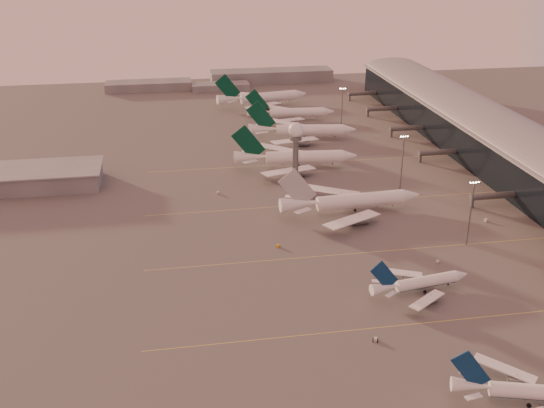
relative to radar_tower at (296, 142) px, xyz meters
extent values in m
plane|color=#5D5B5B|center=(-5.00, -120.00, -20.95)|extent=(700.00, 700.00, 0.00)
cube|color=#DECF4E|center=(25.00, -110.00, -20.94)|extent=(180.00, 0.25, 0.02)
cube|color=#DECF4E|center=(25.00, -65.00, -20.94)|extent=(180.00, 0.25, 0.02)
cube|color=#DECF4E|center=(25.00, -20.00, -20.94)|extent=(180.00, 0.25, 0.02)
cube|color=#DECF4E|center=(25.00, 30.00, -20.94)|extent=(180.00, 0.25, 0.02)
cube|color=black|center=(103.00, -10.00, -11.95)|extent=(36.00, 360.00, 18.00)
cylinder|color=gray|center=(103.00, -10.00, -2.95)|extent=(10.08, 360.00, 10.08)
cube|color=gray|center=(103.00, -10.00, -2.75)|extent=(40.00, 362.00, 0.80)
cylinder|color=#56595E|center=(77.00, -34.00, -16.45)|extent=(22.00, 2.80, 2.80)
cube|color=#56595E|center=(67.00, -34.00, -18.75)|extent=(1.20, 1.20, 4.40)
cylinder|color=#56595E|center=(77.00, 22.00, -16.45)|extent=(22.00, 2.80, 2.80)
cube|color=#56595E|center=(67.00, 22.00, -18.75)|extent=(1.20, 1.20, 4.40)
cylinder|color=#56595E|center=(77.00, 64.00, -16.45)|extent=(22.00, 2.80, 2.80)
cube|color=#56595E|center=(67.00, 64.00, -18.75)|extent=(1.20, 1.20, 4.40)
cylinder|color=#56595E|center=(77.00, 106.00, -16.45)|extent=(22.00, 2.80, 2.80)
cube|color=#56595E|center=(67.00, 106.00, -18.75)|extent=(1.20, 1.20, 4.40)
cylinder|color=#56595E|center=(77.00, 146.00, -16.45)|extent=(22.00, 2.80, 2.80)
cube|color=#56595E|center=(67.00, 146.00, -18.75)|extent=(1.20, 1.20, 4.40)
cube|color=slate|center=(-125.00, 20.00, -16.95)|extent=(80.00, 25.00, 8.00)
cube|color=gray|center=(-125.00, 20.00, -12.75)|extent=(82.00, 27.00, 0.60)
cylinder|color=#56595E|center=(0.00, 0.00, -9.95)|extent=(2.60, 2.60, 22.00)
cylinder|color=#56595E|center=(0.00, 0.00, 1.55)|extent=(5.20, 5.20, 1.20)
sphere|color=white|center=(0.00, 0.00, 5.45)|extent=(6.40, 6.40, 6.40)
cylinder|color=#56595E|center=(0.00, 0.00, 9.15)|extent=(0.16, 0.16, 2.00)
cylinder|color=#56595E|center=(50.00, -65.00, -8.45)|extent=(0.56, 0.56, 25.00)
cube|color=#56595E|center=(50.00, -65.00, 3.55)|extent=(3.60, 0.25, 0.25)
sphere|color=#FFEABF|center=(48.50, -65.00, 3.15)|extent=(0.56, 0.56, 0.56)
sphere|color=#FFEABF|center=(49.50, -65.00, 3.15)|extent=(0.56, 0.56, 0.56)
sphere|color=#FFEABF|center=(50.50, -65.00, 3.15)|extent=(0.56, 0.56, 0.56)
sphere|color=#FFEABF|center=(51.50, -65.00, 3.15)|extent=(0.56, 0.56, 0.56)
cylinder|color=#56595E|center=(45.00, -10.00, -8.45)|extent=(0.56, 0.56, 25.00)
cube|color=#56595E|center=(45.00, -10.00, 3.55)|extent=(3.60, 0.25, 0.25)
sphere|color=#FFEABF|center=(43.50, -10.00, 3.15)|extent=(0.56, 0.56, 0.56)
sphere|color=#FFEABF|center=(44.50, -10.00, 3.15)|extent=(0.56, 0.56, 0.56)
sphere|color=#FFEABF|center=(45.50, -10.00, 3.15)|extent=(0.56, 0.56, 0.56)
sphere|color=#FFEABF|center=(46.50, -10.00, 3.15)|extent=(0.56, 0.56, 0.56)
cylinder|color=#56595E|center=(43.00, 80.00, -8.45)|extent=(0.56, 0.56, 25.00)
cube|color=#56595E|center=(43.00, 80.00, 3.55)|extent=(3.60, 0.25, 0.25)
sphere|color=#FFEABF|center=(41.50, 80.00, 3.15)|extent=(0.56, 0.56, 0.56)
sphere|color=#FFEABF|center=(42.50, 80.00, 3.15)|extent=(0.56, 0.56, 0.56)
sphere|color=#FFEABF|center=(43.50, 80.00, 3.15)|extent=(0.56, 0.56, 0.56)
sphere|color=#FFEABF|center=(44.50, 80.00, 3.15)|extent=(0.56, 0.56, 0.56)
cube|color=slate|center=(-65.00, 200.00, -17.95)|extent=(60.00, 18.00, 6.00)
cube|color=slate|center=(25.00, 210.00, -16.45)|extent=(90.00, 20.00, 9.00)
cube|color=slate|center=(-15.00, 190.00, -18.45)|extent=(40.00, 15.00, 5.00)
cylinder|color=white|center=(28.50, -146.76, -17.95)|extent=(21.72, 9.65, 3.67)
cylinder|color=navy|center=(28.50, -146.76, -18.78)|extent=(21.01, 8.54, 2.64)
cone|color=white|center=(13.83, -142.41, -17.50)|extent=(9.71, 6.09, 3.67)
cube|color=white|center=(26.00, -136.59, -18.60)|extent=(13.66, 13.51, 1.15)
cylinder|color=gray|center=(27.91, -139.39, -20.27)|extent=(4.68, 3.47, 2.39)
cube|color=gray|center=(27.91, -139.39, -19.24)|extent=(0.35, 0.31, 1.47)
cube|color=navy|center=(13.40, -142.28, -12.95)|extent=(9.76, 3.19, 10.94)
cube|color=white|center=(12.68, -146.42, -17.40)|extent=(4.37, 2.23, 0.24)
cube|color=white|center=(15.05, -138.42, -17.40)|extent=(4.13, 3.97, 0.24)
cylinder|color=black|center=(27.44, -144.22, -20.42)|extent=(1.16, 0.77, 1.06)
cylinder|color=black|center=(26.23, -148.30, -20.42)|extent=(1.16, 0.77, 1.06)
cylinder|color=white|center=(23.13, -93.02, -18.03)|extent=(21.29, 6.71, 3.57)
cylinder|color=navy|center=(23.13, -93.02, -18.84)|extent=(20.73, 5.66, 2.57)
cone|color=white|center=(35.51, -91.12, -18.03)|extent=(4.56, 4.15, 3.57)
cone|color=white|center=(8.40, -95.28, -17.59)|extent=(9.24, 4.87, 3.57)
cube|color=white|center=(19.37, -102.49, -18.66)|extent=(14.28, 11.90, 1.12)
cylinder|color=gray|center=(21.58, -100.05, -20.29)|extent=(4.37, 2.91, 2.32)
cube|color=gray|center=(21.58, -100.05, -19.28)|extent=(0.31, 0.28, 1.43)
cube|color=white|center=(16.70, -85.11, -18.66)|extent=(15.50, 8.34, 1.12)
cylinder|color=gray|center=(19.55, -86.78, -20.29)|extent=(4.37, 2.91, 2.32)
cube|color=gray|center=(19.55, -86.78, -19.28)|extent=(0.31, 0.28, 1.43)
cube|color=navy|center=(7.97, -95.34, -13.17)|extent=(9.75, 1.81, 10.65)
cube|color=white|center=(9.05, -99.29, -17.50)|extent=(4.21, 3.57, 0.24)
cube|color=white|center=(7.82, -91.25, -17.50)|extent=(4.33, 2.66, 0.24)
cylinder|color=black|center=(31.02, -91.81, -20.48)|extent=(0.47, 0.47, 0.94)
cylinder|color=black|center=(21.14, -91.23, -20.43)|extent=(1.09, 0.62, 1.03)
cylinder|color=black|center=(21.77, -95.32, -20.43)|extent=(1.09, 0.62, 1.03)
cylinder|color=white|center=(20.64, -30.45, -17.03)|extent=(36.41, 7.42, 5.65)
cylinder|color=white|center=(20.64, -30.45, -18.30)|extent=(35.61, 5.81, 4.07)
cone|color=white|center=(42.21, -29.39, -17.03)|extent=(7.27, 5.99, 5.65)
cone|color=white|center=(-5.00, -31.71, -16.32)|extent=(15.43, 6.39, 5.65)
cube|color=white|center=(12.57, -45.91, -18.02)|extent=(25.38, 18.47, 1.68)
cylinder|color=gray|center=(16.76, -42.15, -20.31)|extent=(7.17, 4.01, 3.67)
cube|color=gray|center=(16.76, -42.15, -19.01)|extent=(0.28, 0.24, 2.26)
cube|color=white|center=(11.09, -15.86, -18.02)|extent=(26.06, 16.50, 1.68)
cylinder|color=gray|center=(15.63, -19.20, -20.31)|extent=(7.17, 4.01, 3.67)
cube|color=gray|center=(15.63, -19.20, -19.01)|extent=(0.28, 0.24, 2.26)
cube|color=#B0B2B8|center=(-5.76, -31.75, -9.64)|extent=(15.67, 1.09, 16.78)
cube|color=white|center=(-4.96, -38.72, -16.18)|extent=(7.40, 5.68, 0.23)
cube|color=white|center=(-5.65, -24.73, -16.18)|extent=(7.47, 5.17, 0.23)
cylinder|color=black|center=(34.37, -29.78, -20.49)|extent=(0.46, 0.46, 0.91)
cylinder|color=black|center=(17.63, -28.59, -20.45)|extent=(1.02, 0.50, 1.00)
cylinder|color=black|center=(17.83, -32.60, -20.45)|extent=(1.02, 0.50, 1.00)
cylinder|color=white|center=(9.37, 24.03, -16.80)|extent=(36.75, 9.22, 5.86)
cylinder|color=white|center=(9.37, 24.03, -18.12)|extent=(35.87, 7.52, 4.22)
cone|color=white|center=(30.97, 22.01, -16.80)|extent=(7.55, 6.49, 5.86)
cone|color=white|center=(-16.32, 26.43, -16.07)|extent=(15.73, 7.26, 5.86)
cube|color=white|center=(-0.97, 9.64, -17.83)|extent=(26.72, 15.82, 1.74)
cylinder|color=gray|center=(3.79, 12.82, -20.24)|extent=(7.36, 4.45, 3.81)
cube|color=gray|center=(3.79, 12.82, -18.86)|extent=(0.33, 0.28, 2.35)
cube|color=white|center=(1.87, 40.09, -17.83)|extent=(25.42, 19.62, 1.74)
cylinder|color=gray|center=(5.97, 36.08, -20.24)|extent=(7.36, 4.45, 3.81)
cube|color=gray|center=(5.97, 36.08, -18.86)|extent=(0.33, 0.28, 2.35)
cube|color=#043725|center=(-17.08, 26.50, -9.07)|extent=(16.10, 1.85, 17.35)
cube|color=white|center=(-17.23, 19.45, -15.92)|extent=(7.52, 4.95, 0.25)
cube|color=white|center=(-15.92, 33.46, -15.92)|extent=(7.38, 5.91, 0.25)
cylinder|color=black|center=(23.13, 22.75, -20.44)|extent=(0.51, 0.51, 1.01)
cylinder|color=black|center=(6.66, 26.52, -20.39)|extent=(1.15, 0.61, 1.11)
cylinder|color=black|center=(6.24, 22.09, -20.39)|extent=(1.15, 0.61, 1.11)
cylinder|color=white|center=(21.79, 67.11, -16.84)|extent=(36.49, 11.04, 5.81)
cylinder|color=white|center=(21.79, 67.11, -18.15)|extent=(35.54, 9.33, 4.18)
cone|color=white|center=(43.06, 63.95, -16.84)|extent=(7.75, 6.77, 5.81)
cone|color=white|center=(-3.51, 70.87, -16.11)|extent=(15.80, 7.97, 5.81)
cube|color=white|center=(10.78, 53.43, -17.86)|extent=(26.68, 14.47, 1.72)
cylinder|color=gray|center=(15.66, 56.32, -20.25)|extent=(7.45, 4.76, 3.78)
cube|color=gray|center=(15.66, 56.32, -18.88)|extent=(0.33, 0.29, 2.32)
cube|color=white|center=(15.23, 83.41, -17.86)|extent=(24.64, 20.42, 1.72)
cylinder|color=gray|center=(19.07, 79.22, -20.25)|extent=(7.45, 4.76, 3.78)
cube|color=gray|center=(19.07, 79.22, -18.88)|extent=(0.33, 0.29, 2.32)
cube|color=#043725|center=(-4.25, 70.98, -9.18)|extent=(15.86, 2.70, 17.20)
cube|color=white|center=(-4.78, 64.01, -15.97)|extent=(7.44, 4.60, 0.25)
cube|color=white|center=(-2.73, 77.80, -15.97)|extent=(7.23, 6.10, 0.25)
cylinder|color=black|center=(35.33, 65.10, -20.45)|extent=(0.50, 0.50, 1.00)
cylinder|color=black|center=(19.24, 69.72, -20.40)|extent=(1.16, 0.66, 1.10)
cylinder|color=black|center=(18.59, 65.36, -20.40)|extent=(1.16, 0.66, 1.10)
cylinder|color=white|center=(22.68, 105.68, -17.27)|extent=(32.58, 7.89, 5.20)
cylinder|color=white|center=(22.68, 105.68, -18.44)|extent=(31.81, 6.38, 3.75)
cone|color=white|center=(41.86, 104.07, -17.27)|extent=(6.66, 5.71, 5.20)
cone|color=white|center=(-0.13, 107.60, -16.62)|extent=(13.91, 6.32, 5.20)
cube|color=white|center=(13.63, 92.83, -18.18)|extent=(23.66, 14.21, 1.54)
cylinder|color=gray|center=(17.83, 95.70, -20.32)|extent=(6.50, 3.89, 3.38)
cube|color=gray|center=(17.83, 95.70, -19.09)|extent=(0.29, 0.25, 2.08)
cube|color=white|center=(15.90, 119.87, -18.18)|extent=(22.62, 17.25, 1.54)
cylinder|color=gray|center=(19.57, 116.34, -20.32)|extent=(6.50, 3.89, 3.38)
cube|color=gray|center=(19.57, 116.34, -19.09)|extent=(0.29, 0.25, 2.08)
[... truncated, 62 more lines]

